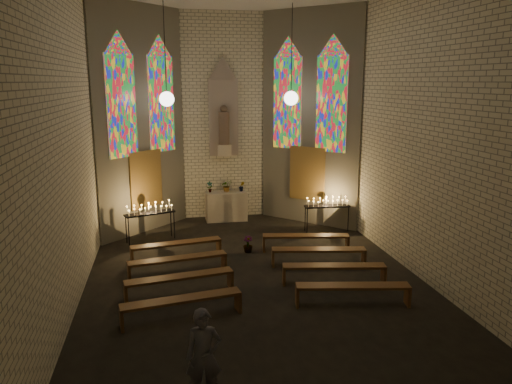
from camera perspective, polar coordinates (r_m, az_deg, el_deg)
floor at (r=12.27m, az=-0.13°, el=-10.05°), size 12.00×12.00×0.00m
room at (r=14.69m, az=-2.55°, el=8.63°), size 8.22×12.43×7.00m
altar at (r=17.24m, az=-3.42°, el=-1.63°), size 1.40×0.60×1.00m
flower_vase_left at (r=17.09m, az=-5.31°, el=0.59°), size 0.23×0.18×0.38m
flower_vase_center at (r=17.19m, az=-3.37°, el=0.72°), size 0.39×0.35×0.40m
flower_vase_right at (r=17.20m, az=-1.64°, el=0.66°), size 0.20×0.16×0.35m
aisle_flower_pot at (r=14.10m, az=-0.93°, el=-5.99°), size 0.31×0.31×0.47m
votive_stand_left at (r=15.23m, az=-12.05°, el=-2.09°), size 1.52×0.82×1.10m
votive_stand_right at (r=16.02m, az=8.13°, el=-1.34°), size 1.45×0.39×1.05m
pew_left_0 at (r=13.72m, az=-9.08°, el=-6.04°), size 2.46×0.75×0.47m
pew_right_0 at (r=14.25m, az=5.71°, el=-5.23°), size 2.46×0.75×0.47m
pew_left_1 at (r=12.58m, az=-8.92°, el=-7.77°), size 2.46×0.75×0.47m
pew_right_1 at (r=13.16m, az=7.17°, el=-6.79°), size 2.46×0.75×0.47m
pew_left_2 at (r=11.47m, az=-8.72°, el=-9.83°), size 2.46×0.75×0.47m
pew_right_2 at (r=12.10m, az=8.91°, el=-8.62°), size 2.46×0.75×0.47m
pew_left_3 at (r=10.37m, az=-8.47°, el=-12.33°), size 2.46×0.75×0.47m
pew_right_3 at (r=11.06m, az=11.00°, el=-10.78°), size 2.46×0.75×0.47m
visitor at (r=7.81m, az=-5.99°, el=-18.16°), size 0.55×0.37×1.47m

